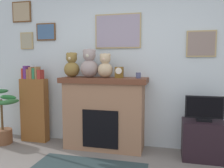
{
  "coord_description": "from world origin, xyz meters",
  "views": [
    {
      "loc": [
        0.65,
        -1.7,
        1.37
      ],
      "look_at": [
        -0.2,
        1.72,
        1.03
      ],
      "focal_mm": 36.71,
      "sensor_mm": 36.0,
      "label": 1
    }
  ],
  "objects_px": {
    "teddy_bear_cream": "(105,67)",
    "potted_plant": "(2,121)",
    "bookshelf": "(34,107)",
    "candle_jar": "(138,75)",
    "television": "(204,109)",
    "teddy_bear_tan": "(72,66)",
    "tv_stand": "(203,140)",
    "teddy_bear_grey": "(89,65)",
    "mantel_clock": "(119,72)",
    "fireplace": "(104,113)"
  },
  "relations": [
    {
      "from": "television",
      "to": "mantel_clock",
      "type": "xyz_separation_m",
      "value": [
        -1.22,
        0.06,
        0.5
      ]
    },
    {
      "from": "bookshelf",
      "to": "mantel_clock",
      "type": "distance_m",
      "value": 1.62
    },
    {
      "from": "tv_stand",
      "to": "teddy_bear_grey",
      "type": "height_order",
      "value": "teddy_bear_grey"
    },
    {
      "from": "candle_jar",
      "to": "mantel_clock",
      "type": "relative_size",
      "value": 0.51
    },
    {
      "from": "candle_jar",
      "to": "teddy_bear_tan",
      "type": "bearing_deg",
      "value": -179.97
    },
    {
      "from": "potted_plant",
      "to": "tv_stand",
      "type": "distance_m",
      "value": 3.18
    },
    {
      "from": "mantel_clock",
      "to": "teddy_bear_grey",
      "type": "distance_m",
      "value": 0.49
    },
    {
      "from": "mantel_clock",
      "to": "teddy_bear_tan",
      "type": "xyz_separation_m",
      "value": [
        -0.78,
        0.0,
        0.09
      ]
    },
    {
      "from": "candle_jar",
      "to": "teddy_bear_grey",
      "type": "distance_m",
      "value": 0.79
    },
    {
      "from": "tv_stand",
      "to": "teddy_bear_tan",
      "type": "relative_size",
      "value": 1.42
    },
    {
      "from": "bookshelf",
      "to": "candle_jar",
      "type": "xyz_separation_m",
      "value": [
        1.79,
        -0.04,
        0.57
      ]
    },
    {
      "from": "tv_stand",
      "to": "candle_jar",
      "type": "relative_size",
      "value": 6.67
    },
    {
      "from": "teddy_bear_tan",
      "to": "candle_jar",
      "type": "bearing_deg",
      "value": 0.03
    },
    {
      "from": "mantel_clock",
      "to": "teddy_bear_cream",
      "type": "distance_m",
      "value": 0.24
    },
    {
      "from": "teddy_bear_grey",
      "to": "potted_plant",
      "type": "bearing_deg",
      "value": -171.75
    },
    {
      "from": "mantel_clock",
      "to": "teddy_bear_cream",
      "type": "relative_size",
      "value": 0.44
    },
    {
      "from": "mantel_clock",
      "to": "television",
      "type": "bearing_deg",
      "value": -2.72
    },
    {
      "from": "teddy_bear_cream",
      "to": "potted_plant",
      "type": "bearing_deg",
      "value": -172.96
    },
    {
      "from": "fireplace",
      "to": "teddy_bear_cream",
      "type": "distance_m",
      "value": 0.73
    },
    {
      "from": "bookshelf",
      "to": "television",
      "type": "distance_m",
      "value": 2.73
    },
    {
      "from": "fireplace",
      "to": "teddy_bear_tan",
      "type": "bearing_deg",
      "value": -178.04
    },
    {
      "from": "fireplace",
      "to": "tv_stand",
      "type": "relative_size",
      "value": 2.39
    },
    {
      "from": "tv_stand",
      "to": "teddy_bear_tan",
      "type": "bearing_deg",
      "value": 178.35
    },
    {
      "from": "television",
      "to": "teddy_bear_tan",
      "type": "height_order",
      "value": "teddy_bear_tan"
    },
    {
      "from": "fireplace",
      "to": "bookshelf",
      "type": "bearing_deg",
      "value": 178.9
    },
    {
      "from": "teddy_bear_tan",
      "to": "mantel_clock",
      "type": "bearing_deg",
      "value": -0.07
    },
    {
      "from": "fireplace",
      "to": "potted_plant",
      "type": "bearing_deg",
      "value": -172.26
    },
    {
      "from": "potted_plant",
      "to": "teddy_bear_cream",
      "type": "height_order",
      "value": "teddy_bear_cream"
    },
    {
      "from": "potted_plant",
      "to": "mantel_clock",
      "type": "height_order",
      "value": "mantel_clock"
    },
    {
      "from": "television",
      "to": "teddy_bear_tan",
      "type": "bearing_deg",
      "value": 178.31
    },
    {
      "from": "tv_stand",
      "to": "mantel_clock",
      "type": "distance_m",
      "value": 1.54
    },
    {
      "from": "television",
      "to": "mantel_clock",
      "type": "height_order",
      "value": "mantel_clock"
    },
    {
      "from": "candle_jar",
      "to": "teddy_bear_cream",
      "type": "distance_m",
      "value": 0.53
    },
    {
      "from": "candle_jar",
      "to": "teddy_bear_cream",
      "type": "height_order",
      "value": "teddy_bear_cream"
    },
    {
      "from": "bookshelf",
      "to": "mantel_clock",
      "type": "xyz_separation_m",
      "value": [
        1.5,
        -0.04,
        0.61
      ]
    },
    {
      "from": "teddy_bear_grey",
      "to": "teddy_bear_tan",
      "type": "bearing_deg",
      "value": 179.99
    },
    {
      "from": "teddy_bear_tan",
      "to": "teddy_bear_grey",
      "type": "distance_m",
      "value": 0.3
    },
    {
      "from": "bookshelf",
      "to": "tv_stand",
      "type": "distance_m",
      "value": 2.74
    },
    {
      "from": "bookshelf",
      "to": "potted_plant",
      "type": "distance_m",
      "value": 0.56
    },
    {
      "from": "bookshelf",
      "to": "candle_jar",
      "type": "bearing_deg",
      "value": -1.34
    },
    {
      "from": "fireplace",
      "to": "mantel_clock",
      "type": "bearing_deg",
      "value": -4.49
    },
    {
      "from": "bookshelf",
      "to": "television",
      "type": "relative_size",
      "value": 2.56
    },
    {
      "from": "tv_stand",
      "to": "teddy_bear_cream",
      "type": "bearing_deg",
      "value": 177.71
    },
    {
      "from": "mantel_clock",
      "to": "teddy_bear_cream",
      "type": "height_order",
      "value": "teddy_bear_cream"
    },
    {
      "from": "teddy_bear_tan",
      "to": "teddy_bear_grey",
      "type": "height_order",
      "value": "teddy_bear_grey"
    },
    {
      "from": "fireplace",
      "to": "tv_stand",
      "type": "height_order",
      "value": "fireplace"
    },
    {
      "from": "potted_plant",
      "to": "television",
      "type": "bearing_deg",
      "value": 2.8
    },
    {
      "from": "potted_plant",
      "to": "tv_stand",
      "type": "xyz_separation_m",
      "value": [
        3.17,
        0.16,
        -0.11
      ]
    },
    {
      "from": "fireplace",
      "to": "potted_plant",
      "type": "xyz_separation_m",
      "value": [
        -1.71,
        -0.23,
        -0.19
      ]
    },
    {
      "from": "bookshelf",
      "to": "mantel_clock",
      "type": "relative_size",
      "value": 7.78
    }
  ]
}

